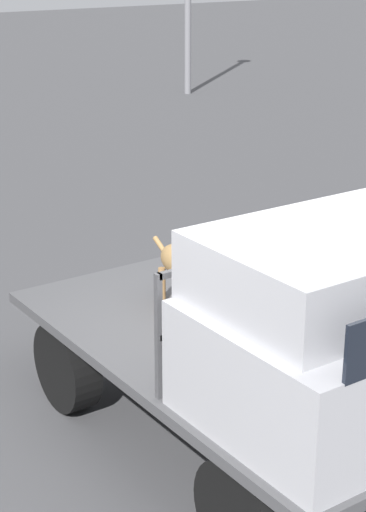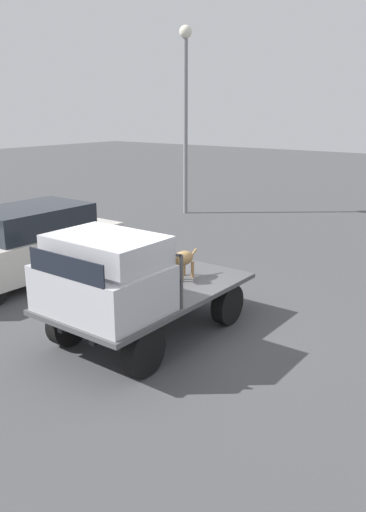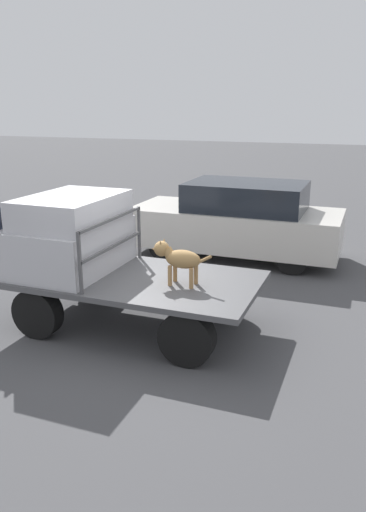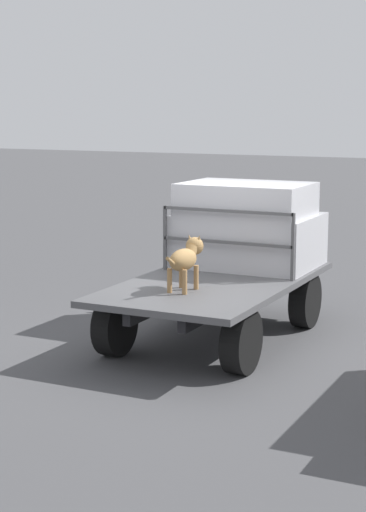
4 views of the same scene
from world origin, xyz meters
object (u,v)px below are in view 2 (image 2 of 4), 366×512
at_px(flatbed_truck, 151,302).
at_px(light_pole_near, 185,95).
at_px(parked_sedan, 26,244).
at_px(dog, 180,259).

height_order(flatbed_truck, light_pole_near, light_pole_near).
distance_m(flatbed_truck, parked_sedan, 4.16).
xyz_separation_m(dog, light_pole_near, (-8.11, -5.91, 3.04)).
height_order(parked_sedan, light_pole_near, light_pole_near).
relative_size(flatbed_truck, dog, 4.14).
height_order(flatbed_truck, dog, dog).
distance_m(parked_sedan, light_pole_near, 9.16).
height_order(dog, light_pole_near, light_pole_near).
xyz_separation_m(flatbed_truck, light_pole_near, (-8.83, -5.84, 3.65)).
bearing_deg(parked_sedan, flatbed_truck, 82.94).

